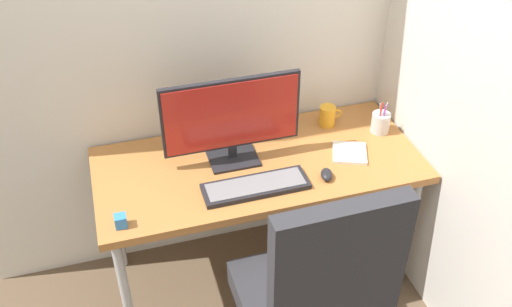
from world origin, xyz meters
The scene contains 11 objects.
ground_plane centered at (0.00, 0.00, 0.00)m, with size 8.00×8.00×0.00m, color brown.
wall_side_right centered at (0.76, -0.16, 1.40)m, with size 0.04×1.78×2.80m, color silver.
desk centered at (0.00, 0.00, 0.67)m, with size 1.46×0.65×0.74m.
office_chair centered at (0.02, -0.68, 0.60)m, with size 0.55×0.55×1.17m.
monitor centered at (-0.10, 0.06, 0.96)m, with size 0.61×0.18×0.41m.
keyboard centered at (-0.07, -0.17, 0.75)m, with size 0.45×0.15×0.02m.
mouse centered at (0.25, -0.19, 0.76)m, with size 0.05×0.08×0.04m, color black.
pen_holder centered at (0.63, 0.07, 0.79)m, with size 0.09×0.09×0.17m.
notebook centered at (0.42, -0.06, 0.75)m, with size 0.15×0.16×0.01m, color silver.
coffee_mug centered at (0.41, 0.19, 0.79)m, with size 0.11×0.08×0.10m.
desk_clamp_accessory centered at (-0.64, -0.24, 0.77)m, with size 0.05×0.05×0.05m, color #337FD8.
Camera 1 is at (-0.59, -1.97, 2.32)m, focal length 40.41 mm.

